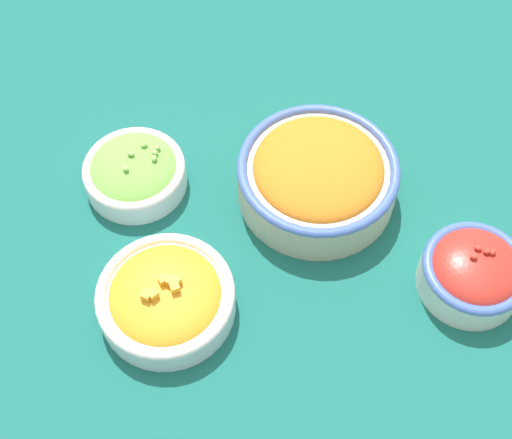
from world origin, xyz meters
TOP-DOWN VIEW (x-y plane):
  - ground_plane at (0.00, 0.00)m, footprint 3.00×3.00m
  - bowl_squash at (0.11, 0.08)m, footprint 0.15×0.15m
  - bowl_carrots at (-0.08, -0.05)m, footprint 0.19×0.19m
  - bowl_lettuce at (0.14, -0.09)m, footprint 0.12×0.12m
  - bowl_cherry_tomatoes at (-0.23, 0.09)m, footprint 0.12×0.12m

SIDE VIEW (x-z plane):
  - ground_plane at x=0.00m, z-range 0.00..0.00m
  - bowl_lettuce at x=0.14m, z-range 0.00..0.05m
  - bowl_squash at x=0.11m, z-range 0.00..0.05m
  - bowl_cherry_tomatoes at x=-0.23m, z-range 0.00..0.06m
  - bowl_carrots at x=-0.08m, z-range 0.00..0.07m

